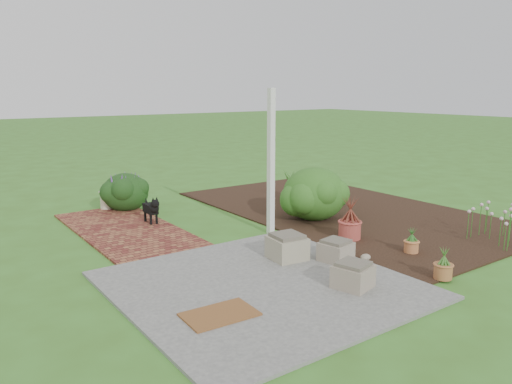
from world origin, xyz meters
TOP-DOWN VIEW (x-y plane):
  - ground at (0.00, 0.00)m, footprint 80.00×80.00m
  - concrete_patio at (-1.25, -1.75)m, footprint 3.50×3.50m
  - brick_path at (-1.70, 1.75)m, footprint 1.60×3.50m
  - garden_bed at (2.50, 0.50)m, footprint 4.00×7.00m
  - veranda_post at (0.30, 0.10)m, footprint 0.10×0.10m
  - stone_trough_near at (-0.38, -2.51)m, footprint 0.52×0.52m
  - stone_trough_mid at (-0.38, -1.20)m, footprint 0.53×0.53m
  - stone_trough_far at (0.14, -1.67)m, footprint 0.48×0.48m
  - coir_doormat at (-2.16, -2.23)m, footprint 0.82×0.55m
  - black_dog at (-1.18, 1.80)m, footprint 0.17×0.56m
  - cream_ceramic_urn at (-1.45, 3.44)m, footprint 0.32×0.32m
  - evergreen_shrub at (1.54, 0.34)m, footprint 1.32×1.32m
  - agapanthus_clump_back at (2.50, 1.15)m, footprint 1.09×1.09m
  - agapanthus_clump_front at (2.35, 1.97)m, footprint 0.95×0.95m
  - pink_flower_patch at (3.00, -2.53)m, footprint 1.16×1.16m
  - terracotta_pot_bronze at (1.12, -1.00)m, footprint 0.47×0.47m
  - terracotta_pot_small_left at (1.37, -2.05)m, footprint 0.23×0.23m
  - terracotta_pot_small_right at (0.82, -2.98)m, footprint 0.30×0.30m
  - purple_flowering_bush at (-1.13, 3.21)m, footprint 0.96×0.96m

SIDE VIEW (x-z plane):
  - ground at x=0.00m, z-range 0.00..0.00m
  - garden_bed at x=2.50m, z-range 0.00..0.03m
  - concrete_patio at x=-1.25m, z-range 0.00..0.04m
  - brick_path at x=-1.70m, z-range 0.00..0.04m
  - coir_doormat at x=-2.16m, z-range 0.04..0.06m
  - terracotta_pot_small_left at x=1.37m, z-range 0.03..0.21m
  - terracotta_pot_small_right at x=0.82m, z-range 0.03..0.23m
  - stone_trough_far at x=0.14m, z-range 0.04..0.31m
  - terracotta_pot_bronze at x=1.12m, z-range 0.03..0.33m
  - stone_trough_near at x=-0.38m, z-range 0.04..0.32m
  - stone_trough_mid at x=-0.38m, z-range 0.04..0.36m
  - cream_ceramic_urn at x=-1.45m, z-range 0.04..0.40m
  - black_dog at x=-1.18m, z-range 0.09..0.56m
  - pink_flower_patch at x=3.00m, z-range 0.03..0.72m
  - purple_flowering_bush at x=-1.13m, z-range 0.00..0.80m
  - agapanthus_clump_front at x=2.35m, z-range 0.03..0.80m
  - agapanthus_clump_back at x=2.50m, z-range 0.03..0.96m
  - evergreen_shrub at x=1.54m, z-range 0.03..1.06m
  - veranda_post at x=0.30m, z-range 0.00..2.50m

